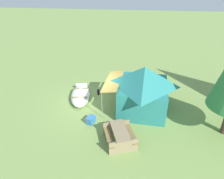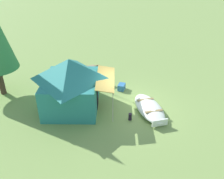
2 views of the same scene
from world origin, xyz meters
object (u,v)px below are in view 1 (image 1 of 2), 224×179
Objects in this scene: beached_rowboat at (81,95)px; cooler_box at (91,120)px; canvas_cabin_tent at (143,88)px; fuel_can at (98,92)px; picnic_table at (120,135)px.

beached_rowboat reaches higher than cooler_box.
fuel_can is (-1.39, -3.00, -1.28)m from canvas_cabin_tent.
cooler_box reaches higher than fuel_can.
beached_rowboat is at bearing -153.62° from cooler_box.
picnic_table is 3.76× the size of cooler_box.
canvas_cabin_tent is 7.34× the size of cooler_box.
fuel_can is at bearing -157.03° from picnic_table.
fuel_can is at bearing -177.40° from cooler_box.
cooler_box is (2.51, 1.24, -0.06)m from beached_rowboat.
picnic_table is (3.11, -1.09, -0.99)m from canvas_cabin_tent.
cooler_box is at bearing -127.56° from picnic_table.
canvas_cabin_tent is at bearing 79.55° from beached_rowboat.
fuel_can is at bearing 119.72° from beached_rowboat.
canvas_cabin_tent is at bearing 65.19° from fuel_can.
beached_rowboat is 5.70× the size of cooler_box.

